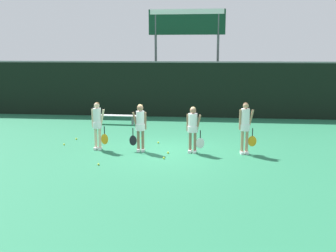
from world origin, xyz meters
TOP-DOWN VIEW (x-y plane):
  - ground_plane at (0.00, 0.00)m, footprint 140.00×140.00m
  - fence_windscreen at (0.00, 7.65)m, footprint 60.00×0.08m
  - scoreboard at (0.05, 9.44)m, footprint 4.39×0.15m
  - bench_courtside at (-3.18, 5.09)m, footprint 2.17×0.45m
  - player_0 at (-2.56, -0.01)m, footprint 0.60×0.33m
  - player_1 at (-0.97, -0.10)m, footprint 0.61×0.34m
  - player_2 at (0.91, -0.08)m, footprint 0.64×0.37m
  - player_3 at (2.72, -0.04)m, footprint 0.63×0.34m
  - tennis_ball_0 at (-0.50, 1.21)m, footprint 0.07×0.07m
  - tennis_ball_1 at (-1.28, 1.90)m, footprint 0.07×0.07m
  - tennis_ball_2 at (0.05, -0.33)m, footprint 0.07×0.07m
  - tennis_ball_3 at (-4.06, 0.50)m, footprint 0.06×0.06m
  - tennis_ball_4 at (0.75, 0.91)m, footprint 0.07×0.07m
  - tennis_ball_5 at (-1.48, 1.10)m, footprint 0.07×0.07m
  - tennis_ball_6 at (-3.92, 1.48)m, footprint 0.07×0.07m
  - tennis_ball_7 at (-0.01, -1.05)m, footprint 0.07×0.07m
  - tennis_ball_8 at (-1.97, -2.01)m, footprint 0.07×0.07m

SIDE VIEW (x-z plane):
  - ground_plane at x=0.00m, z-range 0.00..0.00m
  - tennis_ball_3 at x=-4.06m, z-range 0.00..0.06m
  - tennis_ball_5 at x=-1.48m, z-range 0.00..0.07m
  - tennis_ball_8 at x=-1.97m, z-range 0.00..0.07m
  - tennis_ball_0 at x=-0.50m, z-range 0.00..0.07m
  - tennis_ball_4 at x=0.75m, z-range 0.00..0.07m
  - tennis_ball_2 at x=0.05m, z-range 0.00..0.07m
  - tennis_ball_6 at x=-3.92m, z-range 0.00..0.07m
  - tennis_ball_1 at x=-1.28m, z-range 0.00..0.07m
  - tennis_ball_7 at x=-0.01m, z-range 0.00..0.07m
  - bench_courtside at x=-3.18m, z-range 0.17..0.63m
  - player_2 at x=0.91m, z-range 0.15..1.79m
  - player_1 at x=-0.97m, z-range 0.16..1.86m
  - player_0 at x=-2.56m, z-range 0.14..1.89m
  - player_3 at x=2.72m, z-range 0.16..1.97m
  - fence_windscreen at x=0.00m, z-range 0.01..3.04m
  - scoreboard at x=0.05m, z-range 1.75..7.66m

